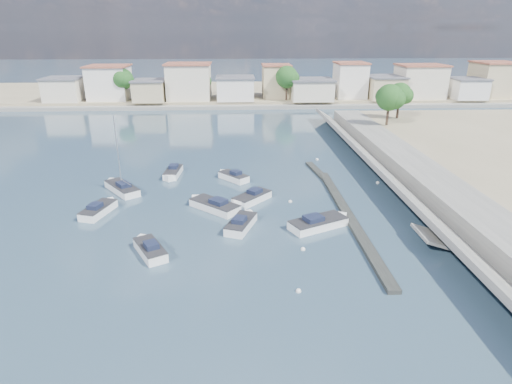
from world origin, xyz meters
TOP-DOWN VIEW (x-y plane):
  - ground at (0.00, 40.00)m, footprint 400.00×400.00m
  - seawall_walkway at (18.50, 13.00)m, footprint 5.00×90.00m
  - breakwater at (6.90, 12.69)m, footprint 2.00×31.02m
  - far_shore_land at (0.00, 92.00)m, footprint 160.00×40.00m
  - far_shore_quay at (0.00, 71.00)m, footprint 160.00×2.50m
  - far_town at (10.71, 76.92)m, footprint 113.01×12.80m
  - shore_trees at (8.34, 68.11)m, footprint 74.56×38.32m
  - motorboat_a at (-11.27, 3.80)m, footprint 3.44×4.50m
  - motorboat_b at (-3.53, 8.43)m, footprint 3.22×4.93m
  - motorboat_c at (-6.48, 12.91)m, footprint 5.47×5.21m
  - motorboat_d at (-2.53, 14.55)m, footprint 4.51×4.69m
  - motorboat_e at (-17.81, 12.36)m, footprint 2.94×5.00m
  - motorboat_f at (-4.49, 21.91)m, footprint 3.90×4.07m
  - motorboat_g at (-12.01, 23.66)m, footprint 2.05×4.96m
  - motorboat_h at (3.85, 8.18)m, footprint 6.06×4.41m
  - sailboat at (-17.20, 18.53)m, footprint 4.92×5.61m
  - mooring_buoys at (3.01, 14.65)m, footprint 19.41×32.51m

SIDE VIEW (x-z plane):
  - ground at x=0.00m, z-range 0.00..0.00m
  - mooring_buoys at x=3.01m, z-range -0.15..0.25m
  - breakwater at x=6.90m, z-range 0.00..0.35m
  - motorboat_d at x=-2.53m, z-range -0.36..1.12m
  - motorboat_b at x=-3.53m, z-range -0.36..1.12m
  - motorboat_f at x=-4.49m, z-range -0.36..1.12m
  - motorboat_e at x=-17.81m, z-range -0.36..1.12m
  - motorboat_h at x=3.85m, z-range -0.36..1.12m
  - motorboat_a at x=-11.27m, z-range -0.36..1.12m
  - motorboat_c at x=-6.48m, z-range -0.36..1.12m
  - motorboat_g at x=-12.01m, z-range -0.36..1.12m
  - far_shore_quay at x=0.00m, z-range 0.00..0.80m
  - sailboat at x=-17.20m, z-range -4.08..4.92m
  - far_shore_land at x=0.00m, z-range 0.00..1.40m
  - seawall_walkway at x=18.50m, z-range 0.00..1.80m
  - far_town at x=10.71m, z-range 0.76..9.11m
  - shore_trees at x=8.34m, z-range 2.26..10.18m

